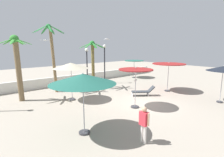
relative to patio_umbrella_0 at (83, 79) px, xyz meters
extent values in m
plane|color=#9E9384|center=(5.47, 0.95, -2.63)|extent=(56.00, 56.00, 0.00)
cube|color=silver|center=(5.47, 10.59, -2.15)|extent=(25.20, 0.30, 0.97)
cylinder|color=#333338|center=(0.00, 0.00, -2.59)|extent=(0.54, 0.54, 0.08)
cylinder|color=#A5A5AD|center=(0.00, 0.00, -1.40)|extent=(0.05, 0.05, 2.47)
cone|color=#1E594C|center=(0.00, 0.00, 0.02)|extent=(3.05, 3.05, 0.45)
sphere|color=#99999E|center=(0.00, 0.00, 0.25)|extent=(0.08, 0.08, 0.08)
cylinder|color=#333338|center=(4.53, 0.86, -2.59)|extent=(0.55, 0.55, 0.08)
cylinder|color=#A5A5AD|center=(4.53, 0.86, -1.33)|extent=(0.05, 0.05, 2.61)
cylinder|color=maroon|center=(4.53, 0.86, -0.04)|extent=(2.26, 2.26, 0.06)
sphere|color=#99999E|center=(4.53, 0.86, 0.06)|extent=(0.08, 0.08, 0.08)
cylinder|color=#333338|center=(10.09, -2.51, -2.59)|extent=(0.43, 0.43, 0.08)
cylinder|color=#A5A5AD|center=(10.09, -2.51, -1.43)|extent=(0.05, 0.05, 2.40)
cone|color=black|center=(10.09, -2.51, -0.11)|extent=(2.27, 2.27, 0.35)
sphere|color=#99999E|center=(10.09, -2.51, 0.08)|extent=(0.08, 0.08, 0.08)
cylinder|color=#333338|center=(10.09, 1.86, -2.59)|extent=(0.50, 0.50, 0.08)
cylinder|color=#A5A5AD|center=(10.09, 1.86, -1.36)|extent=(0.05, 0.05, 2.55)
cylinder|color=maroon|center=(10.09, 1.86, -0.10)|extent=(2.92, 2.92, 0.06)
sphere|color=#99999E|center=(10.09, 1.86, 0.00)|extent=(0.08, 0.08, 0.08)
cylinder|color=#333338|center=(2.13, 5.16, -2.59)|extent=(0.49, 0.49, 0.08)
cylinder|color=#A5A5AD|center=(2.13, 5.16, -1.38)|extent=(0.05, 0.05, 2.51)
cone|color=#B7AD93|center=(2.13, 5.16, 0.03)|extent=(2.65, 2.65, 0.42)
sphere|color=#99999E|center=(2.13, 5.16, 0.25)|extent=(0.08, 0.08, 0.08)
cylinder|color=#333338|center=(13.05, 8.69, -2.59)|extent=(0.42, 0.42, 0.08)
cylinder|color=#A5A5AD|center=(13.05, 8.69, -1.50)|extent=(0.05, 0.05, 2.26)
cylinder|color=#1E594C|center=(13.05, 8.69, -0.40)|extent=(2.47, 2.47, 0.06)
sphere|color=#99999E|center=(13.05, 8.69, -0.28)|extent=(0.08, 0.08, 0.08)
cylinder|color=brown|center=(-0.90, 7.51, -0.34)|extent=(0.46, 0.38, 4.60)
sphere|color=#338730|center=(-0.98, 7.51, 1.96)|extent=(0.61, 0.61, 0.61)
ellipsoid|color=#338730|center=(-0.37, 7.52, 1.78)|extent=(1.18, 0.22, 0.48)
ellipsoid|color=#338730|center=(-0.58, 7.97, 1.78)|extent=(0.92, 1.02, 0.48)
ellipsoid|color=#338730|center=(-1.28, 8.05, 1.78)|extent=(0.74, 1.13, 0.48)
ellipsoid|color=#338730|center=(-1.59, 7.42, 1.78)|extent=(1.19, 0.38, 0.48)
ellipsoid|color=#338730|center=(-1.24, 6.95, 1.78)|extent=(0.68, 1.15, 0.48)
ellipsoid|color=#338730|center=(-0.76, 6.94, 1.78)|extent=(0.62, 1.17, 0.48)
cylinder|color=brown|center=(5.55, 7.21, -0.45)|extent=(0.33, 0.29, 4.38)
sphere|color=#25792D|center=(5.50, 7.21, 1.74)|extent=(0.46, 0.46, 0.46)
ellipsoid|color=#25792D|center=(6.16, 7.19, 1.53)|extent=(1.23, 0.24, 0.59)
ellipsoid|color=#25792D|center=(5.99, 7.66, 1.53)|extent=(1.04, 0.97, 0.59)
ellipsoid|color=#25792D|center=(5.48, 7.87, 1.53)|extent=(0.24, 1.23, 0.59)
ellipsoid|color=#25792D|center=(4.87, 7.39, 1.53)|extent=(1.23, 0.53, 0.59)
ellipsoid|color=#25792D|center=(4.90, 6.96, 1.53)|extent=(1.21, 0.66, 0.59)
ellipsoid|color=#25792D|center=(5.32, 6.58, 1.53)|extent=(0.53, 1.23, 0.59)
ellipsoid|color=#25792D|center=(5.94, 6.72, 1.53)|extent=(0.96, 1.05, 0.59)
cylinder|color=olive|center=(2.11, 8.28, 0.23)|extent=(0.52, 0.26, 5.74)
sphere|color=#247535|center=(1.85, 8.28, 3.10)|extent=(0.41, 0.41, 0.41)
ellipsoid|color=#247535|center=(2.57, 8.23, 2.85)|extent=(1.31, 0.30, 0.73)
ellipsoid|color=#247535|center=(2.33, 8.82, 2.85)|extent=(1.02, 1.10, 0.73)
ellipsoid|color=#247535|center=(1.77, 9.00, 2.85)|extent=(0.34, 1.32, 0.73)
ellipsoid|color=#247535|center=(1.21, 8.62, 2.85)|extent=(1.25, 0.78, 0.73)
ellipsoid|color=#247535|center=(1.15, 8.10, 2.85)|extent=(1.31, 0.53, 0.73)
ellipsoid|color=#247535|center=(1.70, 7.58, 2.85)|extent=(0.48, 1.31, 0.73)
ellipsoid|color=#247535|center=(2.40, 7.82, 2.85)|extent=(1.13, 0.99, 0.73)
cylinder|color=black|center=(6.44, 9.65, -2.53)|extent=(0.28, 0.28, 0.20)
cylinder|color=black|center=(6.44, 9.65, -0.88)|extent=(0.12, 0.12, 3.51)
cylinder|color=black|center=(6.44, 9.65, 0.88)|extent=(0.22, 0.22, 0.06)
sphere|color=white|center=(6.44, 9.65, 1.07)|extent=(0.38, 0.38, 0.38)
cylinder|color=black|center=(7.91, 8.40, -2.53)|extent=(0.28, 0.28, 0.20)
cylinder|color=black|center=(7.91, 8.40, -0.67)|extent=(0.12, 0.12, 3.92)
cylinder|color=black|center=(7.91, 8.40, 1.29)|extent=(0.22, 0.22, 0.06)
sphere|color=white|center=(7.91, 8.40, 1.47)|extent=(0.36, 0.36, 0.36)
cube|color=#B7B7BC|center=(6.48, 2.89, -2.46)|extent=(0.37, 0.46, 0.35)
cube|color=#B7B7BC|center=(7.52, 2.10, -2.46)|extent=(0.37, 0.46, 0.35)
cube|color=#33383D|center=(7.00, 2.49, -2.28)|extent=(1.45, 1.29, 0.08)
cube|color=#33383D|center=(7.74, 1.93, -2.05)|extent=(0.74, 0.75, 0.52)
cylinder|color=silver|center=(1.44, -2.31, -2.22)|extent=(0.12, 0.12, 0.82)
cylinder|color=silver|center=(1.44, -2.47, -2.22)|extent=(0.12, 0.12, 0.82)
cube|color=#D8333F|center=(1.44, -2.39, -1.52)|extent=(0.26, 0.37, 0.58)
sphere|color=tan|center=(1.44, -2.39, -1.11)|extent=(0.22, 0.22, 0.22)
cylinder|color=tan|center=(1.45, -2.15, -1.49)|extent=(0.08, 0.08, 0.53)
cylinder|color=tan|center=(1.43, -2.63, -1.49)|extent=(0.08, 0.08, 0.53)
ellipsoid|color=white|center=(1.39, 8.09, 1.94)|extent=(0.33, 0.29, 0.12)
sphere|color=white|center=(1.53, 8.19, 1.97)|extent=(0.10, 0.10, 0.10)
cube|color=silver|center=(1.25, 8.27, 1.96)|extent=(0.40, 0.45, 0.04)
cube|color=silver|center=(1.54, 7.90, 1.96)|extent=(0.39, 0.45, 0.09)
ellipsoid|color=white|center=(9.05, 9.39, 2.27)|extent=(0.24, 0.34, 0.12)
sphere|color=white|center=(8.98, 9.54, 2.30)|extent=(0.10, 0.10, 0.10)
cube|color=silver|center=(8.76, 9.25, 2.29)|extent=(0.64, 0.40, 0.16)
cube|color=silver|center=(9.35, 9.53, 2.29)|extent=(0.64, 0.40, 0.16)
camera|label=1|loc=(-4.10, -6.77, 1.46)|focal=28.27mm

